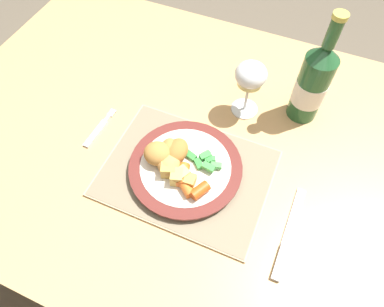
{
  "coord_description": "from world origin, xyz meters",
  "views": [
    {
      "loc": [
        0.1,
        -0.44,
        1.4
      ],
      "look_at": [
        -0.06,
        -0.06,
        0.78
      ],
      "focal_mm": 32.0,
      "sensor_mm": 36.0,
      "label": 1
    }
  ],
  "objects": [
    {
      "name": "dinner_plate",
      "position": [
        -0.06,
        -0.09,
        0.76
      ],
      "size": [
        0.25,
        0.25,
        0.02
      ],
      "color": "white",
      "rests_on": "placemat"
    },
    {
      "name": "table_knife",
      "position": [
        0.18,
        -0.16,
        0.74
      ],
      "size": [
        0.02,
        0.21,
        0.01
      ],
      "color": "silver",
      "rests_on": "dining_table"
    },
    {
      "name": "ground_plane",
      "position": [
        0.0,
        0.0,
        0.0
      ],
      "size": [
        6.0,
        6.0,
        0.0
      ],
      "primitive_type": "plane",
      "color": "brown"
    },
    {
      "name": "glazed_carrots",
      "position": [
        -0.04,
        -0.13,
        0.78
      ],
      "size": [
        0.09,
        0.07,
        0.02
      ],
      "color": "#CC5119",
      "rests_on": "dinner_plate"
    },
    {
      "name": "wine_glass",
      "position": [
        -0.0,
        0.13,
        0.85
      ],
      "size": [
        0.07,
        0.07,
        0.15
      ],
      "color": "silver",
      "rests_on": "dining_table"
    },
    {
      "name": "green_beans_pile",
      "position": [
        -0.03,
        -0.07,
        0.77
      ],
      "size": [
        0.09,
        0.06,
        0.02
      ],
      "color": "#338438",
      "rests_on": "dinner_plate"
    },
    {
      "name": "fork",
      "position": [
        -0.3,
        -0.07,
        0.74
      ],
      "size": [
        0.02,
        0.12,
        0.01
      ],
      "color": "silver",
      "rests_on": "dining_table"
    },
    {
      "name": "placemat",
      "position": [
        -0.06,
        -0.09,
        0.74
      ],
      "size": [
        0.36,
        0.27,
        0.01
      ],
      "color": "tan",
      "rests_on": "dining_table"
    },
    {
      "name": "dining_table",
      "position": [
        0.0,
        0.0,
        0.66
      ],
      "size": [
        1.45,
        0.89,
        0.74
      ],
      "color": "tan",
      "rests_on": "ground"
    },
    {
      "name": "breaded_croquettes",
      "position": [
        -0.11,
        -0.09,
        0.79
      ],
      "size": [
        0.1,
        0.11,
        0.04
      ],
      "color": "tan",
      "rests_on": "dinner_plate"
    },
    {
      "name": "bottle",
      "position": [
        0.13,
        0.18,
        0.84
      ],
      "size": [
        0.07,
        0.07,
        0.28
      ],
      "color": "#23562D",
      "rests_on": "dining_table"
    },
    {
      "name": "roast_potatoes",
      "position": [
        -0.06,
        -0.13,
        0.78
      ],
      "size": [
        0.08,
        0.04,
        0.03
      ],
      "color": "#DBB256",
      "rests_on": "dinner_plate"
    }
  ]
}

